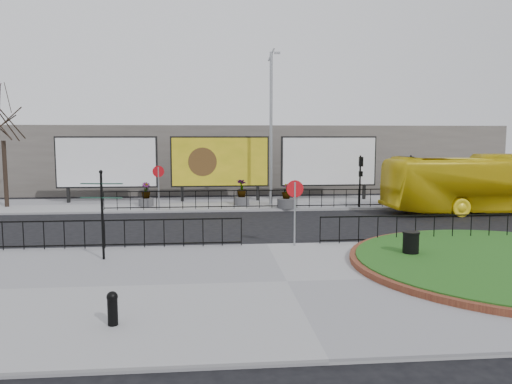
{
  "coord_description": "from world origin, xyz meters",
  "views": [
    {
      "loc": [
        -2.16,
        -18.63,
        4.21
      ],
      "look_at": [
        -0.3,
        1.3,
        1.97
      ],
      "focal_mm": 35.0,
      "sensor_mm": 36.0,
      "label": 1
    }
  ],
  "objects": [
    {
      "name": "litter_bin",
      "position": [
        4.5,
        -2.87,
        0.59
      ],
      "size": [
        0.57,
        0.57,
        0.94
      ],
      "color": "black",
      "rests_on": "pavement_near"
    },
    {
      "name": "planter_b",
      "position": [
        -0.26,
        11.0,
        0.74
      ],
      "size": [
        0.92,
        0.92,
        1.55
      ],
      "color": "#4C4C4F",
      "rests_on": "pavement_far"
    },
    {
      "name": "signal_pole_a",
      "position": [
        6.5,
        9.34,
        2.1
      ],
      "size": [
        0.22,
        0.26,
        3.0
      ],
      "color": "black",
      "rests_on": "pavement_far"
    },
    {
      "name": "railing_near_left",
      "position": [
        -6.0,
        -0.3,
        0.67
      ],
      "size": [
        10.0,
        0.1,
        1.1
      ],
      "primitive_type": null,
      "color": "black",
      "rests_on": "pavement_near"
    },
    {
      "name": "billboard_mid",
      "position": [
        -1.5,
        12.97,
        2.6
      ],
      "size": [
        6.2,
        0.31,
        4.1
      ],
      "color": "black",
      "rests_on": "pavement_far"
    },
    {
      "name": "signal_pole_b",
      "position": [
        9.5,
        9.34,
        2.1
      ],
      "size": [
        0.22,
        0.26,
        3.0
      ],
      "color": "black",
      "rests_on": "pavement_far"
    },
    {
      "name": "railing_near_right",
      "position": [
        6.5,
        -0.3,
        0.67
      ],
      "size": [
        9.0,
        0.1,
        1.1
      ],
      "primitive_type": null,
      "color": "black",
      "rests_on": "pavement_near"
    },
    {
      "name": "bus",
      "position": [
        13.15,
        7.39,
        1.61
      ],
      "size": [
        11.68,
        3.09,
        3.23
      ],
      "primitive_type": "imported",
      "rotation": [
        0.0,
        0.0,
        1.6
      ],
      "color": "gold",
      "rests_on": "ground"
    },
    {
      "name": "bollard",
      "position": [
        -4.29,
        -7.92,
        0.53
      ],
      "size": [
        0.24,
        0.24,
        0.76
      ],
      "color": "black",
      "rests_on": "pavement_near"
    },
    {
      "name": "lamp_post",
      "position": [
        1.51,
        11.0,
        4.83
      ],
      "size": [
        0.74,
        0.18,
        9.23
      ],
      "color": "gray",
      "rests_on": "pavement_far"
    },
    {
      "name": "ground",
      "position": [
        0.0,
        0.0,
        0.0
      ],
      "size": [
        90.0,
        90.0,
        0.0
      ],
      "primitive_type": "plane",
      "color": "black",
      "rests_on": "ground"
    },
    {
      "name": "tree_left",
      "position": [
        -14.0,
        11.5,
        3.62
      ],
      "size": [
        2.0,
        2.0,
        7.0
      ],
      "primitive_type": null,
      "color": "#2D2119",
      "rests_on": "pavement_far"
    },
    {
      "name": "railing_far",
      "position": [
        1.0,
        9.3,
        0.67
      ],
      "size": [
        18.0,
        0.1,
        1.1
      ],
      "primitive_type": null,
      "color": "black",
      "rests_on": "pavement_far"
    },
    {
      "name": "building_backdrop",
      "position": [
        0.0,
        22.0,
        2.5
      ],
      "size": [
        40.0,
        10.0,
        5.0
      ],
      "primitive_type": "cube",
      "color": "#69615C",
      "rests_on": "ground"
    },
    {
      "name": "speed_sign_far",
      "position": [
        -5.0,
        9.4,
        1.92
      ],
      "size": [
        0.64,
        0.07,
        2.47
      ],
      "color": "gray",
      "rests_on": "pavement_far"
    },
    {
      "name": "fingerpost_sign",
      "position": [
        -5.72,
        -1.9,
        1.93
      ],
      "size": [
        1.4,
        0.41,
        3.0
      ],
      "rotation": [
        0.0,
        0.0,
        -0.21
      ],
      "color": "black",
      "rests_on": "pavement_near"
    },
    {
      "name": "pavement_far",
      "position": [
        0.0,
        12.0,
        0.06
      ],
      "size": [
        44.0,
        6.0,
        0.12
      ],
      "primitive_type": "cube",
      "color": "gray",
      "rests_on": "ground"
    },
    {
      "name": "billboard_right",
      "position": [
        5.5,
        12.97,
        2.6
      ],
      "size": [
        6.2,
        0.31,
        4.1
      ],
      "color": "black",
      "rests_on": "pavement_far"
    },
    {
      "name": "billboard_left",
      "position": [
        -8.5,
        12.97,
        2.6
      ],
      "size": [
        6.2,
        0.31,
        4.1
      ],
      "color": "black",
      "rests_on": "pavement_far"
    },
    {
      "name": "pavement_near",
      "position": [
        0.0,
        -5.0,
        0.06
      ],
      "size": [
        30.0,
        10.0,
        0.12
      ],
      "primitive_type": "cube",
      "color": "gray",
      "rests_on": "ground"
    },
    {
      "name": "speed_sign_near",
      "position": [
        1.0,
        -0.4,
        1.92
      ],
      "size": [
        0.64,
        0.07,
        2.47
      ],
      "color": "gray",
      "rests_on": "pavement_near"
    },
    {
      "name": "planter_c",
      "position": [
        2.2,
        9.4,
        0.6
      ],
      "size": [
        1.05,
        1.05,
        1.46
      ],
      "color": "#4C4C4F",
      "rests_on": "pavement_far"
    },
    {
      "name": "planter_a",
      "position": [
        -5.91,
        11.0,
        0.65
      ],
      "size": [
        0.88,
        0.88,
        1.41
      ],
      "color": "#4C4C4F",
      "rests_on": "pavement_far"
    }
  ]
}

